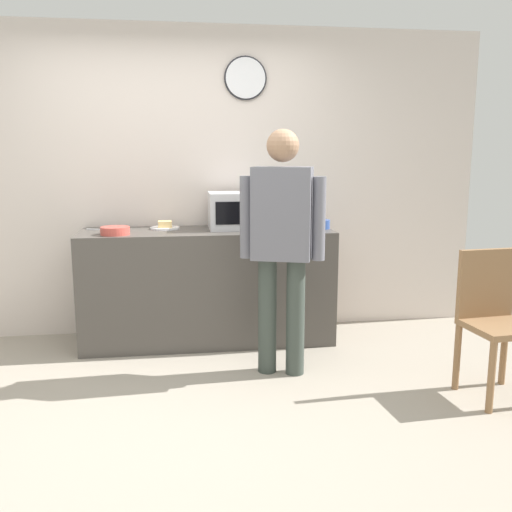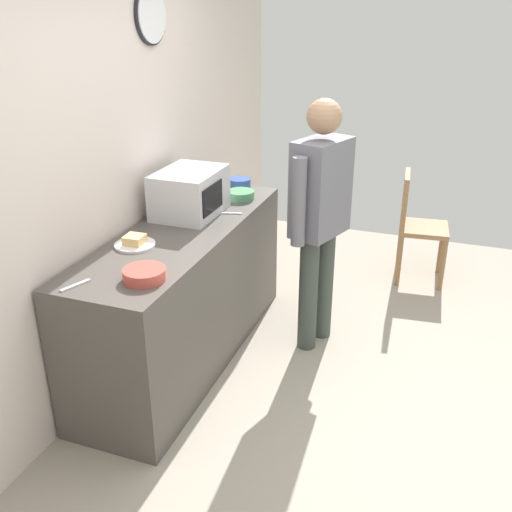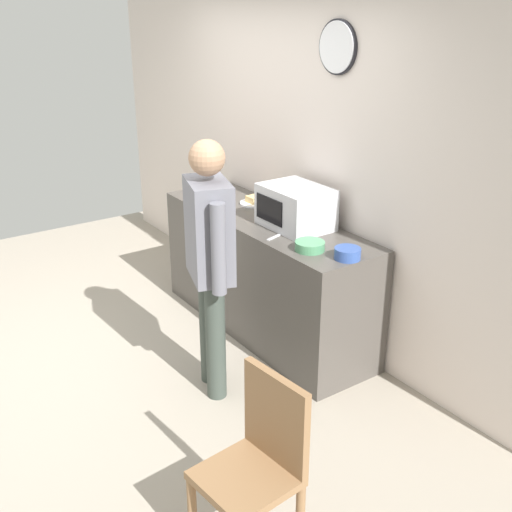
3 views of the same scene
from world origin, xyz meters
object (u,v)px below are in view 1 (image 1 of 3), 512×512
sandwich_plate (165,226)px  cereal_bowl (115,231)px  mixing_bowl (320,224)px  person_standing (282,235)px  wooden_chair (494,316)px  spoon_utensil (254,232)px  microwave (239,211)px  fork_utensil (96,229)px  salad_bowl (293,227)px

sandwich_plate → cereal_bowl: bearing=-143.1°
mixing_bowl → person_standing: 0.87m
mixing_bowl → wooden_chair: (0.83, -1.27, -0.45)m
wooden_chair → spoon_utensil: bearing=141.3°
microwave → cereal_bowl: size_ratio=2.23×
microwave → fork_utensil: microwave is taller
sandwich_plate → mixing_bowl: 1.28m
salad_bowl → spoon_utensil: bearing=-172.2°
salad_bowl → spoon_utensil: size_ratio=1.17×
fork_utensil → person_standing: person_standing is taller
sandwich_plate → wooden_chair: (2.10, -1.43, -0.43)m
salad_bowl → person_standing: bearing=-108.1°
sandwich_plate → salad_bowl: 1.06m
salad_bowl → mixing_bowl: 0.27m
salad_bowl → cereal_bowl: same height
sandwich_plate → spoon_utensil: sandwich_plate is taller
sandwich_plate → person_standing: bearing=-48.1°
salad_bowl → mixing_bowl: mixing_bowl is taller
cereal_bowl → mixing_bowl: (1.64, 0.12, 0.01)m
person_standing → fork_utensil: bearing=146.1°
wooden_chair → mixing_bowl: bearing=123.1°
salad_bowl → fork_utensil: 1.60m
wooden_chair → microwave: bearing=137.4°
spoon_utensil → person_standing: (0.11, -0.59, 0.06)m
salad_bowl → person_standing: (-0.21, -0.64, 0.03)m
microwave → salad_bowl: size_ratio=2.52×
microwave → person_standing: size_ratio=0.29×
mixing_bowl → cereal_bowl: bearing=-175.9°
microwave → cereal_bowl: (-0.98, -0.21, -0.12)m
salad_bowl → person_standing: size_ratio=0.12×
cereal_bowl → salad_bowl: bearing=0.5°
mixing_bowl → spoon_utensil: mixing_bowl is taller
microwave → sandwich_plate: size_ratio=2.09×
sandwich_plate → fork_utensil: (-0.56, 0.01, -0.02)m
salad_bowl → cereal_bowl: size_ratio=0.88×
cereal_bowl → spoon_utensil: cereal_bowl is taller
wooden_chair → salad_bowl: bearing=132.7°
salad_bowl → fork_utensil: size_ratio=1.17×
spoon_utensil → mixing_bowl: bearing=14.7°
cereal_bowl → person_standing: person_standing is taller
mixing_bowl → sandwich_plate: bearing=172.7°
person_standing → mixing_bowl: bearing=58.4°
person_standing → cereal_bowl: bearing=152.2°
person_standing → salad_bowl: bearing=71.9°
microwave → mixing_bowl: (0.66, -0.10, -0.11)m
sandwich_plate → fork_utensil: 0.56m
salad_bowl → wooden_chair: (1.08, -1.17, -0.44)m
mixing_bowl → person_standing: person_standing is taller
microwave → spoon_utensil: bearing=-70.1°
microwave → wooden_chair: microwave is taller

